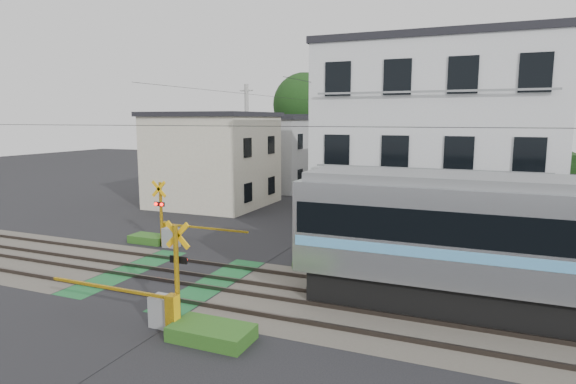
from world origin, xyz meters
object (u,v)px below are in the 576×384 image
at_px(pedestrian, 351,175).
at_px(crossing_signal_far, 170,232).
at_px(apartment_block, 437,145).
at_px(crossing_signal_near, 164,304).

bearing_deg(pedestrian, crossing_signal_far, 99.62).
xyz_separation_m(crossing_signal_far, pedestrian, (1.78, 24.99, 0.04)).
bearing_deg(crossing_signal_far, apartment_block, 27.78).
distance_m(crossing_signal_far, apartment_block, 13.14).
bearing_deg(apartment_block, pedestrian, 115.91).
bearing_deg(crossing_signal_far, crossing_signal_near, -54.71).
distance_m(apartment_block, pedestrian, 21.65).
relative_size(crossing_signal_near, apartment_block, 0.46).
xyz_separation_m(crossing_signal_near, crossing_signal_far, (-5.17, 7.31, 0.00)).
distance_m(crossing_signal_near, crossing_signal_far, 8.95).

